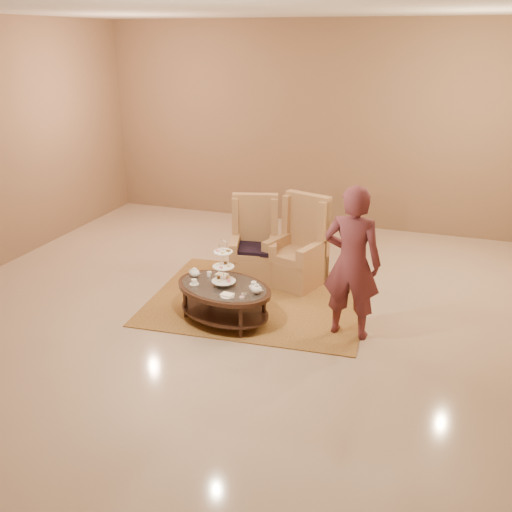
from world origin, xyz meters
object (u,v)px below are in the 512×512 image
at_px(person, 352,263).
at_px(tea_table, 224,292).
at_px(armchair_left, 254,251).
at_px(armchair_right, 299,255).

bearing_deg(person, tea_table, 9.24).
relative_size(armchair_left, person, 0.67).
relative_size(tea_table, armchair_right, 1.17).
relative_size(armchair_left, armchair_right, 0.96).
bearing_deg(armchair_right, tea_table, -93.40).
distance_m(tea_table, person, 1.56).
height_order(armchair_left, armchair_right, armchair_right).
bearing_deg(tea_table, armchair_left, 111.75).
bearing_deg(person, armchair_right, -50.45).
bearing_deg(armchair_right, armchair_left, -158.76).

